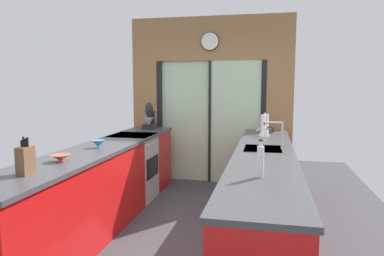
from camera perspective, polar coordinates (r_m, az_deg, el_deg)
ground_plane at (r=4.37m, az=-1.12°, el=-14.81°), size 5.04×7.60×0.02m
back_wall_unit at (r=5.83m, az=2.94°, el=6.09°), size 2.64×0.12×2.70m
left_counter_run at (r=4.11m, az=-15.33°, el=-9.51°), size 0.62×3.80×0.92m
right_counter_run at (r=3.83m, az=11.39°, el=-10.64°), size 0.62×3.80×0.92m
sink_faucet at (r=3.94m, az=13.86°, el=-0.50°), size 0.19×0.02×0.30m
oven_range at (r=5.09m, az=-9.48°, el=-6.27°), size 0.60×0.60×0.92m
mixing_bowl_near at (r=3.43m, az=-20.37°, el=-4.53°), size 0.18×0.18×0.06m
mixing_bowl_far at (r=4.05m, az=-14.81°, el=-2.45°), size 0.14×0.14×0.08m
knife_block at (r=3.04m, az=-25.19°, el=-4.69°), size 0.08×0.14×0.30m
stand_mixer at (r=5.62m, az=-6.85°, el=1.49°), size 0.17×0.27×0.42m
kettle at (r=4.90m, az=11.55°, el=-0.36°), size 0.24×0.17×0.18m
soap_bottle at (r=2.71m, az=10.94°, el=-5.22°), size 0.05×0.05×0.29m
paper_towel_roll at (r=5.22m, az=11.59°, el=0.67°), size 0.13×0.13×0.30m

